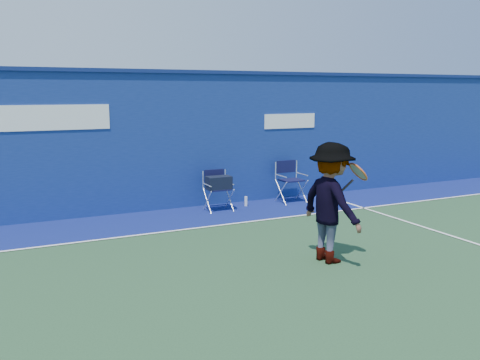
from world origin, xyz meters
name	(u,v)px	position (x,y,z in m)	size (l,w,h in m)	color
ground	(247,291)	(0.00, 0.00, 0.00)	(80.00, 80.00, 0.00)	#244427
stadium_wall	(143,141)	(0.00, 5.20, 1.55)	(24.00, 0.50, 3.08)	navy
out_of_bounds_strip	(159,220)	(0.00, 4.10, 0.00)	(24.00, 1.80, 0.01)	navy
court_lines	(229,275)	(0.00, 0.60, 0.01)	(24.00, 12.00, 0.01)	white
directors_chair_left	(218,194)	(1.44, 4.41, 0.37)	(0.54, 0.48, 0.90)	silver
directors_chair_right	(291,189)	(3.37, 4.51, 0.31)	(0.58, 0.52, 0.97)	silver
water_bottle	(246,201)	(2.19, 4.54, 0.12)	(0.07, 0.07, 0.23)	silver
tennis_player	(331,203)	(1.69, 0.54, 0.93)	(0.96, 1.26, 1.86)	#EA4738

